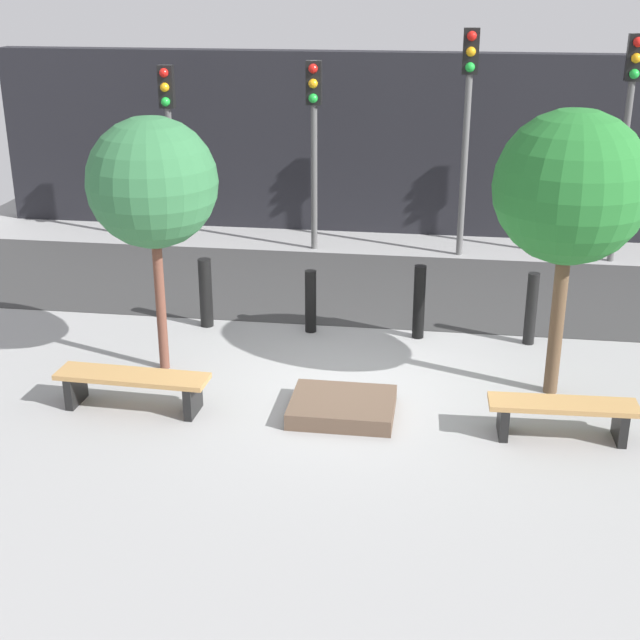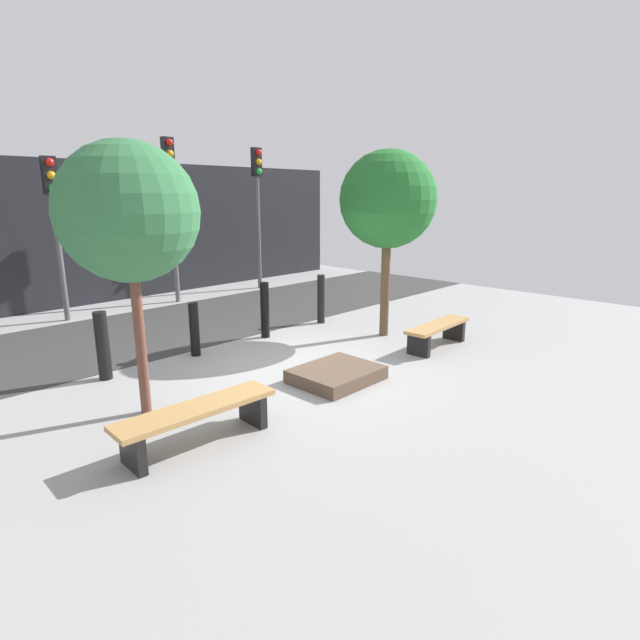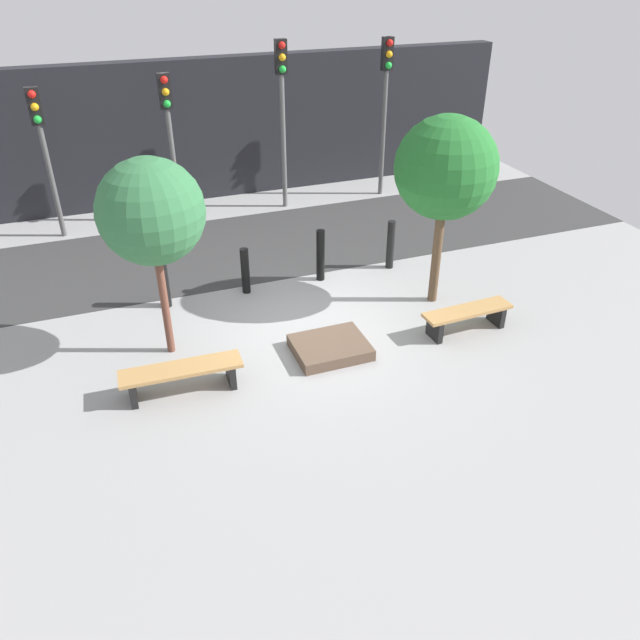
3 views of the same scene
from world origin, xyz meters
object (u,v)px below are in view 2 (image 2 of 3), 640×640
at_px(bench_left, 197,417).
at_px(planter_bed, 336,374).
at_px(bollard_center, 265,310).
at_px(tree_behind_right_bench, 388,200).
at_px(bollard_far_left, 103,346).
at_px(bench_right, 438,331).
at_px(tree_behind_left_bench, 129,213).
at_px(traffic_light_mid_west, 54,209).
at_px(bollard_right, 321,299).
at_px(traffic_light_east, 258,194).
at_px(bollard_left, 194,329).
at_px(traffic_light_mid_east, 171,192).

distance_m(bench_left, planter_bed, 2.55).
xyz_separation_m(planter_bed, bollard_center, (0.79, 2.59, 0.45)).
distance_m(tree_behind_right_bench, bollard_far_left, 5.56).
xyz_separation_m(bench_left, bench_right, (5.07, -0.00, -0.01)).
height_order(tree_behind_left_bench, traffic_light_mid_west, traffic_light_mid_west).
height_order(tree_behind_left_bench, bollard_right, tree_behind_left_bench).
bearing_deg(bollard_right, bench_right, -86.67).
relative_size(traffic_light_mid_west, traffic_light_east, 0.87).
relative_size(bench_right, planter_bed, 1.36).
bearing_deg(tree_behind_left_bench, bollard_left, 42.15).
height_order(planter_bed, traffic_light_mid_west, traffic_light_mid_west).
bearing_deg(bollard_left, bollard_far_left, 180.00).
height_order(bench_left, bollard_right, bollard_right).
bearing_deg(traffic_light_mid_east, planter_bed, -101.48).
height_order(bench_left, planter_bed, bench_left).
relative_size(tree_behind_left_bench, traffic_light_mid_east, 0.82).
bearing_deg(planter_bed, traffic_light_mid_west, 101.48).
distance_m(tree_behind_left_bench, bollard_right, 5.52).
bearing_deg(bollard_left, traffic_light_mid_east, 62.78).
height_order(bollard_right, traffic_light_mid_west, traffic_light_mid_west).
height_order(planter_bed, traffic_light_east, traffic_light_east).
height_order(bench_right, bollard_center, bollard_center).
bearing_deg(traffic_light_east, bollard_center, -128.49).
bearing_deg(traffic_light_mid_west, planter_bed, -78.52).
bearing_deg(bollard_center, bench_right, -57.99).
bearing_deg(traffic_light_east, bollard_right, -112.84).
xyz_separation_m(bollard_far_left, traffic_light_mid_west, (0.99, 4.23, 1.90)).
height_order(planter_bed, bollard_right, bollard_right).
xyz_separation_m(bollard_far_left, bollard_right, (4.74, 0.00, 0.00)).
xyz_separation_m(traffic_light_mid_east, traffic_light_east, (2.77, -0.00, -0.05)).
distance_m(tree_behind_right_bench, traffic_light_mid_west, 7.01).
xyz_separation_m(bollard_far_left, bollard_center, (3.16, 0.00, 0.02)).
bearing_deg(traffic_light_mid_west, bollard_right, -48.38).
bearing_deg(bollard_far_left, tree_behind_left_bench, -95.87).
height_order(tree_behind_left_bench, traffic_light_east, traffic_light_east).
bearing_deg(bench_left, bollard_left, 60.32).
height_order(tree_behind_right_bench, bollard_center, tree_behind_right_bench).
height_order(bollard_far_left, traffic_light_east, traffic_light_east).
xyz_separation_m(planter_bed, bollard_right, (2.37, 2.59, 0.43)).
relative_size(tree_behind_left_bench, bollard_left, 3.56).
xyz_separation_m(bench_left, planter_bed, (2.53, 0.20, -0.23)).
bearing_deg(traffic_light_mid_west, bollard_far_left, -103.15).
distance_m(planter_bed, tree_behind_left_bench, 3.65).
distance_m(bollard_center, traffic_light_east, 5.84).
xyz_separation_m(tree_behind_left_bench, bollard_left, (1.74, 1.58, -2.05)).
bearing_deg(bench_left, bollard_center, 42.32).
height_order(tree_behind_right_bench, traffic_light_mid_west, tree_behind_right_bench).
relative_size(bench_right, tree_behind_left_bench, 0.50).
distance_m(bench_left, traffic_light_east, 9.99).
relative_size(planter_bed, tree_behind_left_bench, 0.37).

